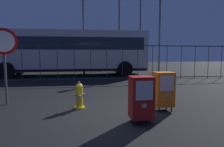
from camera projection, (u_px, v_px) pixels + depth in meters
name	position (u px, v px, depth m)	size (l,w,h in m)	color
ground_plane	(108.00, 115.00, 5.00)	(60.00, 60.00, 0.00)	black
fire_hydrant	(79.00, 96.00, 5.53)	(0.33, 0.32, 0.75)	yellow
newspaper_box_primary	(141.00, 97.00, 4.35)	(0.48, 0.42, 1.02)	black
newspaper_box_secondary	(164.00, 89.00, 5.33)	(0.48, 0.42, 1.02)	black
stop_sign	(4.00, 50.00, 5.81)	(0.71, 0.31, 2.23)	#4C4F54
fence_barrier	(91.00, 62.00, 11.22)	(18.03, 0.04, 2.00)	#2D2D33
bus_near	(69.00, 51.00, 13.88)	(10.57, 3.01, 3.00)	beige
street_light_near_left	(119.00, 25.00, 18.90)	(0.32, 0.32, 7.23)	#4C4F54
street_light_near_right	(160.00, 25.00, 15.60)	(0.32, 0.32, 6.28)	#4C4F54
street_light_far_left	(140.00, 21.00, 19.92)	(0.32, 0.32, 8.16)	#4C4F54
street_light_far_right	(83.00, 6.00, 13.67)	(0.32, 0.32, 8.25)	#4C4F54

